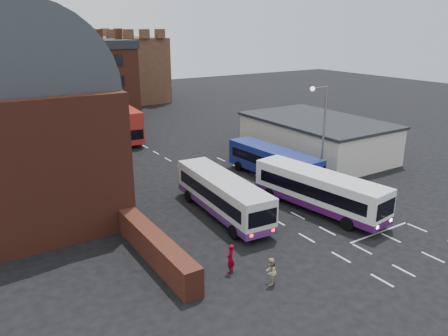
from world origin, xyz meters
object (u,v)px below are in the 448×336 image
bus_red_double (122,122)px  street_lamp (321,127)px  bus_white_outbound (222,193)px  bus_white_inbound (319,189)px  bus_blue (273,161)px  pedestrian_red (230,259)px  pedestrian_beige (271,272)px

bus_red_double → street_lamp: size_ratio=1.20×
bus_white_outbound → street_lamp: size_ratio=1.24×
bus_red_double → street_lamp: street_lamp is taller
bus_white_outbound → bus_white_inbound: bearing=-22.6°
bus_blue → street_lamp: (2.40, -3.64, 3.81)m
bus_white_outbound → bus_red_double: (1.87, 27.11, 0.49)m
pedestrian_red → bus_white_outbound: bearing=-154.4°
pedestrian_red → pedestrian_beige: bearing=82.2°
pedestrian_red → pedestrian_beige: (1.21, -2.34, -0.09)m
bus_white_outbound → bus_white_inbound: 7.72m
bus_white_inbound → pedestrian_red: 11.78m
bus_white_outbound → street_lamp: bearing=8.6°
bus_white_inbound → bus_blue: size_ratio=1.07×
bus_white_inbound → pedestrian_beige: 11.73m
bus_white_outbound → bus_white_inbound: size_ratio=0.97×
pedestrian_red → bus_white_inbound: bearing=164.5°
bus_blue → pedestrian_beige: (-11.66, -14.29, -0.93)m
street_lamp → pedestrian_red: bearing=-151.5°
bus_white_outbound → bus_blue: 9.83m
bus_white_inbound → bus_white_outbound: bearing=-34.6°
bus_white_outbound → pedestrian_beige: size_ratio=6.92×
bus_white_inbound → bus_blue: 8.19m
bus_blue → pedestrian_red: 17.58m
bus_red_double → pedestrian_beige: (-4.80, -36.87, -1.48)m
bus_white_inbound → bus_blue: bearing=-110.8°
bus_blue → bus_red_double: bus_red_double is taller
bus_blue → pedestrian_beige: 18.46m
bus_white_outbound → bus_blue: size_ratio=1.04×
bus_white_outbound → pedestrian_red: size_ratio=6.24×
street_lamp → pedestrian_beige: size_ratio=5.57×
bus_blue → pedestrian_beige: size_ratio=6.67×
bus_white_outbound → pedestrian_beige: (-2.93, -9.76, -0.99)m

